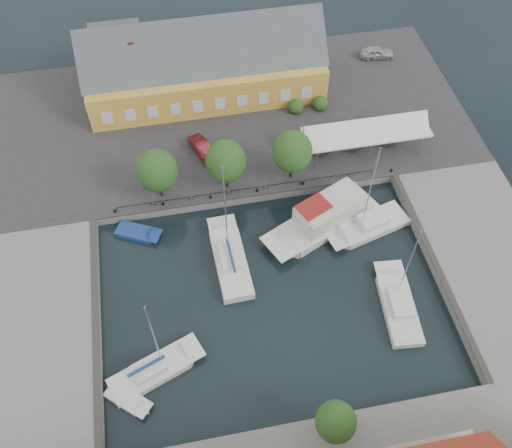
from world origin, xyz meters
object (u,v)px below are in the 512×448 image
(launch_sw, at_px, (128,400))
(tent_canopy, at_px, (366,132))
(east_boat_a, at_px, (368,227))
(warehouse, at_px, (199,67))
(car_red, at_px, (202,148))
(west_boat_d, at_px, (154,371))
(car_silver, at_px, (377,53))
(trawler, at_px, (324,218))
(launch_nw, at_px, (138,234))
(east_boat_c, at_px, (398,306))
(center_sailboat, at_px, (230,260))

(launch_sw, bearing_deg, tent_canopy, 40.35)
(tent_canopy, xyz_separation_m, east_boat_a, (-2.48, -10.11, -3.42))
(east_boat_a, bearing_deg, tent_canopy, 76.23)
(warehouse, bearing_deg, tent_canopy, -39.86)
(warehouse, distance_m, car_red, 11.37)
(west_boat_d, relative_size, launch_sw, 2.72)
(car_silver, xyz_separation_m, trawler, (-13.66, -24.62, -0.72))
(car_silver, distance_m, launch_nw, 39.65)
(car_silver, height_order, launch_sw, car_silver)
(tent_canopy, height_order, launch_nw, tent_canopy)
(east_boat_c, xyz_separation_m, west_boat_d, (-22.96, -2.12, 0.01))
(tent_canopy, xyz_separation_m, center_sailboat, (-17.19, -11.59, -3.32))
(car_silver, bearing_deg, west_boat_d, 147.81)
(east_boat_a, relative_size, launch_sw, 3.03)
(warehouse, relative_size, car_red, 6.43)
(west_boat_d, height_order, launch_nw, west_boat_d)
(tent_canopy, distance_m, launch_sw, 36.86)
(car_red, relative_size, launch_sw, 1.05)
(warehouse, relative_size, trawler, 2.16)
(center_sailboat, distance_m, trawler, 10.72)
(east_boat_c, bearing_deg, west_boat_d, -174.73)
(launch_sw, height_order, launch_nw, launch_sw)
(car_silver, xyz_separation_m, west_boat_d, (-32.32, -37.55, -1.47))
(trawler, bearing_deg, warehouse, 113.28)
(east_boat_a, height_order, launch_nw, east_boat_a)
(trawler, relative_size, launch_sw, 3.14)
(east_boat_c, bearing_deg, car_silver, 75.19)
(west_boat_d, height_order, launch_sw, west_boat_d)
(center_sailboat, xyz_separation_m, launch_sw, (-10.77, -12.16, -0.27))
(launch_nw, bearing_deg, car_silver, 34.16)
(car_red, xyz_separation_m, launch_nw, (-8.07, -9.25, -1.64))
(tent_canopy, relative_size, east_boat_a, 1.10)
(warehouse, height_order, trawler, warehouse)
(east_boat_a, bearing_deg, west_boat_d, -153.39)
(west_boat_d, bearing_deg, launch_nw, 91.72)
(west_boat_d, bearing_deg, center_sailboat, 50.35)
(warehouse, height_order, tent_canopy, warehouse)
(east_boat_c, bearing_deg, warehouse, 112.76)
(trawler, xyz_separation_m, east_boat_a, (4.40, -1.38, -0.75))
(launch_nw, bearing_deg, warehouse, 65.06)
(tent_canopy, distance_m, car_silver, 17.39)
(car_silver, relative_size, east_boat_c, 0.38)
(car_silver, distance_m, trawler, 28.17)
(warehouse, xyz_separation_m, launch_sw, (-11.36, -37.61, -4.34))
(center_sailboat, relative_size, launch_sw, 3.19)
(center_sailboat, relative_size, launch_nw, 2.67)
(car_silver, height_order, east_boat_c, east_boat_c)
(tent_canopy, bearing_deg, launch_sw, -139.65)
(warehouse, relative_size, east_boat_c, 2.50)
(car_silver, relative_size, center_sailboat, 0.32)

